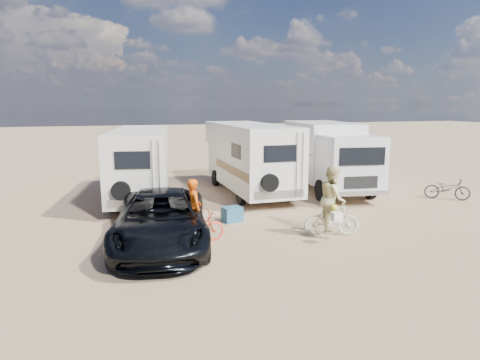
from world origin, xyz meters
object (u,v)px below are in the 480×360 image
object	(u,v)px
rv_left	(141,165)
rider_man	(194,214)
bike_parked	(447,189)
crate	(337,213)
box_truck	(329,157)
bike_man	(195,228)
cooler	(232,214)
rv_main	(249,159)
rider_woman	(332,204)
bike_woman	(332,219)
dark_suv	(161,219)

from	to	relation	value
rv_left	rider_man	xyz separation A→B (m)	(1.03, -6.07, -0.60)
bike_parked	crate	bearing A→B (deg)	138.53
box_truck	bike_man	size ratio (longest dim) A/B	3.94
cooler	rv_main	bearing A→B (deg)	51.48
bike_man	rv_main	bearing A→B (deg)	-35.96
bike_man	crate	bearing A→B (deg)	-83.35
crate	bike_parked	bearing A→B (deg)	12.58
bike_man	rider_woman	world-z (taller)	rider_woman
bike_man	rv_left	bearing A→B (deg)	4.39
rv_main	bike_parked	xyz separation A→B (m)	(7.33, -3.65, -1.05)
bike_parked	bike_woman	bearing A→B (deg)	148.39
box_truck	crate	bearing A→B (deg)	-106.93
dark_suv	rider_woman	size ratio (longest dim) A/B	2.80
rv_main	dark_suv	world-z (taller)	rv_main
box_truck	bike_parked	size ratio (longest dim) A/B	3.88
bike_woman	cooler	bearing A→B (deg)	67.98
rider_woman	crate	bearing A→B (deg)	-14.61
box_truck	dark_suv	bearing A→B (deg)	-138.27
rider_woman	crate	size ratio (longest dim) A/B	3.91
rv_main	rv_left	distance (m)	4.61
rider_man	rider_woman	xyz separation A→B (m)	(4.03, -0.47, 0.12)
bike_man	cooler	bearing A→B (deg)	-46.95
rider_man	box_truck	bearing A→B (deg)	-57.70
rv_left	cooler	distance (m)	5.16
rv_left	bike_woman	distance (m)	8.32
rider_woman	bike_parked	xyz separation A→B (m)	(6.87, 2.84, -0.50)
rv_left	bike_man	bearing A→B (deg)	-72.38
rider_man	cooler	size ratio (longest dim) A/B	2.69
crate	bike_woman	bearing A→B (deg)	-125.32
dark_suv	rider_man	distance (m)	0.92
box_truck	rider_woman	bearing A→B (deg)	-109.88
bike_man	cooler	world-z (taller)	bike_man
rv_main	bike_man	distance (m)	7.09
rv_left	cooler	bearing A→B (deg)	-50.54
box_truck	rider_man	bearing A→B (deg)	-134.62
rv_left	crate	bearing A→B (deg)	-31.01
bike_man	rider_woman	size ratio (longest dim) A/B	0.90
rv_main	rv_left	size ratio (longest dim) A/B	1.04
rv_left	crate	size ratio (longest dim) A/B	13.80
rv_main	bike_man	world-z (taller)	rv_main
rider_woman	bike_parked	world-z (taller)	rider_woman
rv_main	bike_man	bearing A→B (deg)	-120.98
rv_left	bike_man	size ratio (longest dim) A/B	3.93
bike_parked	crate	distance (m)	5.92
crate	bike_man	bearing A→B (deg)	-168.11
box_truck	rider_woman	size ratio (longest dim) A/B	3.53
bike_woman	rv_main	bearing A→B (deg)	24.69
rv_main	bike_parked	world-z (taller)	rv_main
rv_left	rider_man	size ratio (longest dim) A/B	4.05
rider_woman	bike_parked	size ratio (longest dim) A/B	1.10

